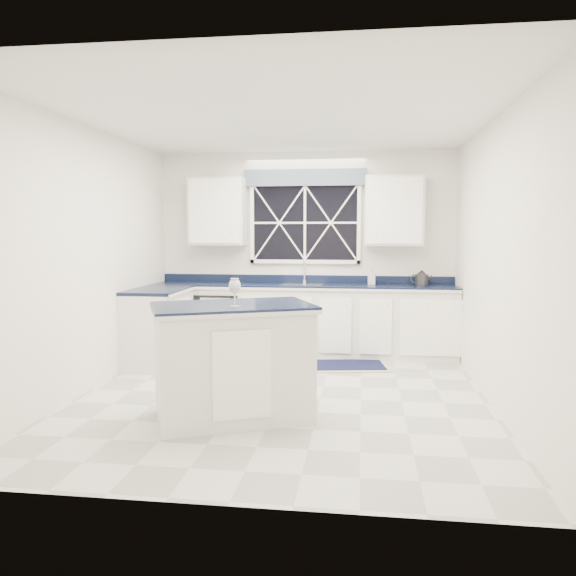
# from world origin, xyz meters

# --- Properties ---
(ground) EXTENTS (4.50, 4.50, 0.00)m
(ground) POSITION_xyz_m (0.00, 0.00, 0.00)
(ground) COLOR silver
(ground) RESTS_ON ground
(back_wall) EXTENTS (4.00, 0.10, 2.70)m
(back_wall) POSITION_xyz_m (0.00, 2.25, 1.35)
(back_wall) COLOR silver
(back_wall) RESTS_ON ground
(base_cabinets) EXTENTS (3.99, 1.60, 0.90)m
(base_cabinets) POSITION_xyz_m (-0.33, 1.78, 0.45)
(base_cabinets) COLOR silver
(base_cabinets) RESTS_ON ground
(countertop) EXTENTS (3.98, 0.64, 0.04)m
(countertop) POSITION_xyz_m (0.00, 1.95, 0.92)
(countertop) COLOR black
(countertop) RESTS_ON base_cabinets
(dishwasher) EXTENTS (0.60, 0.58, 0.82)m
(dishwasher) POSITION_xyz_m (-1.10, 1.95, 0.41)
(dishwasher) COLOR black
(dishwasher) RESTS_ON ground
(window) EXTENTS (1.65, 0.09, 1.26)m
(window) POSITION_xyz_m (0.00, 2.20, 1.83)
(window) COLOR black
(window) RESTS_ON ground
(upper_cabinets) EXTENTS (3.10, 0.34, 0.90)m
(upper_cabinets) POSITION_xyz_m (0.00, 2.08, 1.90)
(upper_cabinets) COLOR silver
(upper_cabinets) RESTS_ON ground
(faucet) EXTENTS (0.05, 0.20, 0.30)m
(faucet) POSITION_xyz_m (0.00, 2.14, 1.10)
(faucet) COLOR silver
(faucet) RESTS_ON countertop
(island) EXTENTS (1.57, 1.30, 1.01)m
(island) POSITION_xyz_m (-0.33, -0.68, 0.51)
(island) COLOR silver
(island) RESTS_ON ground
(rug) EXTENTS (1.20, 0.85, 0.02)m
(rug) POSITION_xyz_m (0.56, 1.35, 0.01)
(rug) COLOR #A9A9A4
(rug) RESTS_ON ground
(kettle) EXTENTS (0.28, 0.18, 0.20)m
(kettle) POSITION_xyz_m (1.54, 2.08, 1.03)
(kettle) COLOR #2A2A2C
(kettle) RESTS_ON countertop
(wine_glass) EXTENTS (0.10, 0.10, 0.24)m
(wine_glass) POSITION_xyz_m (-0.27, -0.84, 1.17)
(wine_glass) COLOR silver
(wine_glass) RESTS_ON island
(soap_bottle) EXTENTS (0.10, 0.11, 0.21)m
(soap_bottle) POSITION_xyz_m (0.90, 2.06, 1.04)
(soap_bottle) COLOR silver
(soap_bottle) RESTS_ON countertop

